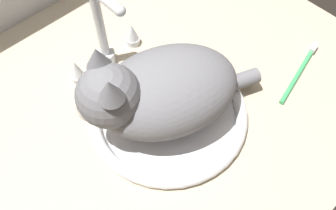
% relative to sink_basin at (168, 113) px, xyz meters
% --- Properties ---
extents(countertop, '(1.03, 0.79, 0.03)m').
position_rel_sink_basin_xyz_m(countertop, '(-0.01, 0.05, -0.03)').
color(countertop, '#B7A88E').
rests_on(countertop, ground).
extents(sink_basin, '(0.32, 0.32, 0.02)m').
position_rel_sink_basin_xyz_m(sink_basin, '(0.00, 0.00, 0.00)').
color(sink_basin, white).
rests_on(sink_basin, countertop).
extents(faucet, '(0.19, 0.11, 0.21)m').
position_rel_sink_basin_xyz_m(faucet, '(-0.00, 0.19, 0.07)').
color(faucet, silver).
rests_on(faucet, countertop).
extents(cat, '(0.36, 0.28, 0.19)m').
position_rel_sink_basin_xyz_m(cat, '(-0.02, 0.01, 0.09)').
color(cat, slate).
rests_on(cat, sink_basin).
extents(toothbrush, '(0.19, 0.05, 0.02)m').
position_rel_sink_basin_xyz_m(toothbrush, '(0.29, -0.12, -0.00)').
color(toothbrush, '#3FB266').
rests_on(toothbrush, countertop).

